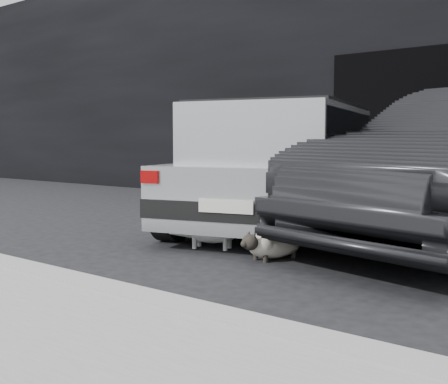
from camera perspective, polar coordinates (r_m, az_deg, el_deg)
The scene contains 5 objects.
ground at distance 6.36m, azimuth 2.47°, elevation -4.85°, with size 80.00×80.00×0.00m, color black.
curb at distance 3.79m, azimuth -8.57°, elevation -10.95°, with size 18.00×0.25×0.12m, color gray.
silver_hatchback at distance 7.16m, azimuth 6.40°, elevation 3.09°, with size 2.94×4.57×1.56m.
cat_siamese at distance 5.29m, azimuth 4.76°, elevation -5.44°, with size 0.45×0.84×0.30m.
cat_white at distance 5.80m, azimuth -0.87°, elevation -3.90°, with size 0.80×0.46×0.40m.
Camera 1 is at (3.66, -5.08, 1.11)m, focal length 45.00 mm.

